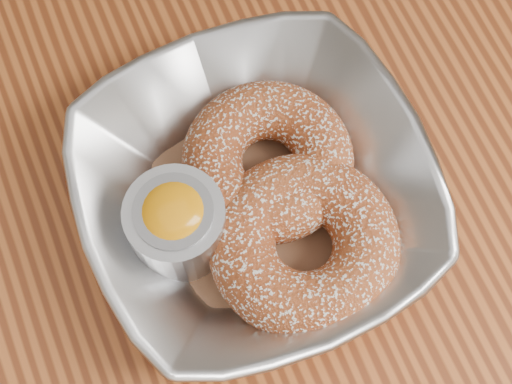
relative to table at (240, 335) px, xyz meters
name	(u,v)px	position (x,y,z in m)	size (l,w,h in m)	color
table	(240,335)	(0.00, 0.00, 0.00)	(1.20, 0.80, 0.75)	brown
serving_bowl	(256,194)	(0.04, 0.05, 0.12)	(0.21, 0.21, 0.05)	#B1B3B8
parchment	(256,203)	(0.04, 0.05, 0.11)	(0.14, 0.14, 0.00)	brown
donut_back	(268,161)	(0.05, 0.07, 0.13)	(0.11, 0.11, 0.04)	brown
donut_front	(304,245)	(0.05, 0.01, 0.13)	(0.11, 0.11, 0.04)	brown
ramekin	(177,223)	(-0.02, 0.05, 0.14)	(0.06, 0.06, 0.06)	#B1B3B8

